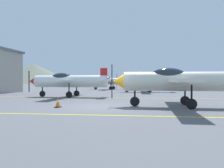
# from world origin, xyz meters

# --- Properties ---
(ground_plane) EXTENTS (400.00, 400.00, 0.00)m
(ground_plane) POSITION_xyz_m (0.00, 0.00, 0.00)
(ground_plane) COLOR #54565B
(apron_line_near) EXTENTS (80.00, 0.16, 0.01)m
(apron_line_near) POSITION_xyz_m (0.00, -3.70, 0.01)
(apron_line_near) COLOR yellow
(apron_line_near) RESTS_ON ground_plane
(apron_line_far) EXTENTS (80.00, 0.16, 0.01)m
(apron_line_far) POSITION_xyz_m (0.00, 7.67, 0.01)
(apron_line_far) COLOR yellow
(apron_line_far) RESTS_ON ground_plane
(airplane_near) EXTENTS (8.07, 9.31, 2.80)m
(airplane_near) POSITION_xyz_m (4.72, 0.39, 1.58)
(airplane_near) COLOR silver
(airplane_near) RESTS_ON ground_plane
(airplane_mid) EXTENTS (8.08, 9.32, 2.80)m
(airplane_mid) POSITION_xyz_m (-4.73, 8.22, 1.58)
(airplane_mid) COLOR white
(airplane_mid) RESTS_ON ground_plane
(airplane_far) EXTENTS (8.09, 9.32, 2.80)m
(airplane_far) POSITION_xyz_m (2.90, 19.53, 1.58)
(airplane_far) COLOR white
(airplane_far) RESTS_ON ground_plane
(airplane_back) EXTENTS (8.16, 9.36, 2.80)m
(airplane_back) POSITION_xyz_m (-3.64, 29.17, 1.58)
(airplane_back) COLOR silver
(airplane_back) RESTS_ON ground_plane
(traffic_cone_front) EXTENTS (0.36, 0.36, 0.59)m
(traffic_cone_front) POSITION_xyz_m (-2.41, -0.77, 0.29)
(traffic_cone_front) COLOR black
(traffic_cone_front) RESTS_ON ground_plane
(hill_left) EXTENTS (56.60, 56.60, 13.41)m
(hill_left) POSITION_xyz_m (-71.66, 138.74, 6.71)
(hill_left) COLOR slate
(hill_left) RESTS_ON ground_plane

